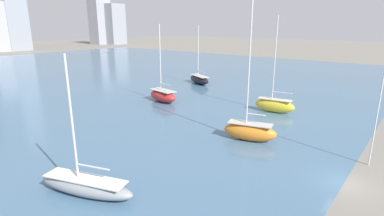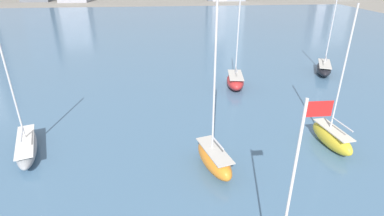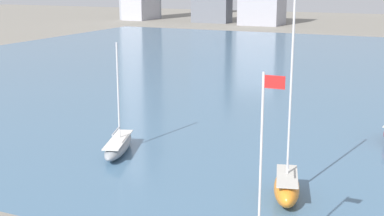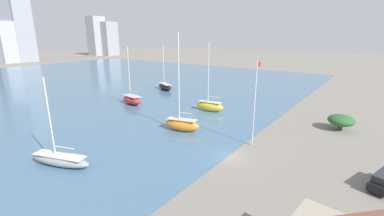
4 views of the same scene
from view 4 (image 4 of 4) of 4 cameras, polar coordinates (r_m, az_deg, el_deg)
ground_plane at (r=35.07m, az=8.14°, el=-10.58°), size 500.00×500.00×0.00m
harbor_water at (r=90.34m, az=-34.80°, el=3.06°), size 180.00×140.00×0.00m
flag_pole at (r=36.92m, az=13.81°, el=1.43°), size 1.24×0.14×12.25m
yard_shrub at (r=50.02m, az=30.23°, el=-2.40°), size 4.20×4.20×2.68m
sailboat_gray at (r=35.96m, az=-27.26°, el=-10.14°), size 4.57×8.54×11.01m
sailboat_black at (r=76.70m, az=-6.03°, el=4.81°), size 5.26×7.80×12.77m
sailboat_orange at (r=43.08m, az=-2.27°, el=-3.57°), size 3.50×6.38×15.99m
sailboat_red at (r=61.48m, az=-13.23°, el=1.85°), size 3.44×6.50×13.05m
sailboat_yellow at (r=54.45m, az=3.97°, el=0.52°), size 2.45×6.23×14.25m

